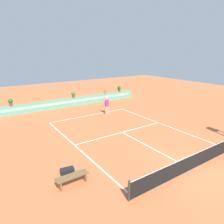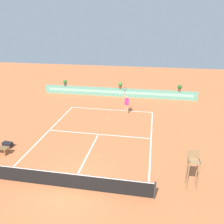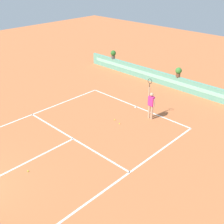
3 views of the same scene
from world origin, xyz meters
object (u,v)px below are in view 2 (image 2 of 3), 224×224
at_px(tennis_ball_mid_court, 97,157).
at_px(potted_plant_centre, 120,85).
at_px(gear_bag, 8,145).
at_px(tennis_ball_by_sideline, 109,119).
at_px(tennis_player, 127,103).
at_px(potted_plant_far_left, 65,82).
at_px(tennis_ball_near_baseline, 114,120).
at_px(potted_plant_far_right, 180,88).
at_px(umpire_chair, 193,165).

distance_m(tennis_ball_mid_court, potted_plant_centre, 13.30).
distance_m(gear_bag, tennis_ball_by_sideline, 8.65).
relative_size(tennis_player, potted_plant_far_left, 3.57).
bearing_deg(tennis_ball_mid_court, gear_bag, 178.36).
xyz_separation_m(tennis_ball_near_baseline, potted_plant_far_right, (6.19, 7.02, 1.38)).
xyz_separation_m(tennis_ball_mid_court, potted_plant_far_left, (-7.15, 13.22, 1.38)).
bearing_deg(potted_plant_centre, gear_bag, -115.16).
distance_m(gear_bag, tennis_player, 10.90).
relative_size(tennis_ball_near_baseline, tennis_ball_mid_court, 1.00).
distance_m(potted_plant_centre, potted_plant_far_right, 6.67).
height_order(tennis_player, tennis_ball_by_sideline, tennis_player).
xyz_separation_m(tennis_ball_near_baseline, potted_plant_far_left, (-7.22, 7.02, 1.38)).
bearing_deg(potted_plant_far_right, tennis_player, -135.64).
relative_size(umpire_chair, tennis_ball_near_baseline, 31.47).
bearing_deg(umpire_chair, tennis_ball_by_sideline, 126.44).
relative_size(gear_bag, potted_plant_far_left, 0.97).
relative_size(umpire_chair, potted_plant_centre, 2.96).
xyz_separation_m(tennis_ball_near_baseline, potted_plant_centre, (-0.48, 7.02, 1.38)).
height_order(umpire_chair, potted_plant_far_right, umpire_chair).
xyz_separation_m(tennis_ball_mid_court, potted_plant_far_right, (6.26, 13.22, 1.38)).
xyz_separation_m(umpire_chair, tennis_ball_near_baseline, (-5.56, 8.11, -1.31)).
bearing_deg(potted_plant_far_left, tennis_ball_near_baseline, -44.16).
distance_m(umpire_chair, tennis_ball_by_sideline, 10.34).
relative_size(umpire_chair, potted_plant_far_right, 2.96).
distance_m(tennis_player, tennis_ball_by_sideline, 2.44).
xyz_separation_m(potted_plant_far_left, potted_plant_far_right, (13.41, 0.00, 0.00)).
xyz_separation_m(tennis_player, tennis_ball_mid_court, (-0.97, -8.05, -1.02)).
distance_m(tennis_player, potted_plant_far_right, 7.41).
height_order(tennis_ball_mid_court, potted_plant_far_left, potted_plant_far_left).
xyz_separation_m(umpire_chair, tennis_ball_mid_court, (-5.64, 1.90, -1.31)).
height_order(tennis_player, tennis_ball_mid_court, tennis_player).
bearing_deg(potted_plant_far_right, gear_bag, -134.45).
bearing_deg(potted_plant_far_right, tennis_ball_by_sideline, -134.35).
xyz_separation_m(tennis_ball_by_sideline, potted_plant_centre, (0.05, 6.88, 1.38)).
xyz_separation_m(tennis_ball_near_baseline, tennis_ball_mid_court, (-0.07, -6.21, 0.00)).
bearing_deg(potted_plant_far_left, umpire_chair, -49.79).
bearing_deg(potted_plant_far_right, tennis_ball_near_baseline, -131.42).
bearing_deg(gear_bag, potted_plant_centre, 64.84).
bearing_deg(tennis_ball_mid_court, potted_plant_far_right, 64.65).
height_order(gear_bag, tennis_ball_mid_court, gear_bag).
xyz_separation_m(gear_bag, tennis_ball_near_baseline, (6.60, 6.02, -0.15)).
xyz_separation_m(tennis_player, potted_plant_far_right, (5.29, 5.18, 0.36)).
height_order(gear_bag, tennis_ball_by_sideline, gear_bag).
bearing_deg(tennis_player, potted_plant_far_right, 44.36).
bearing_deg(tennis_player, tennis_ball_by_sideline, -130.03).
bearing_deg(tennis_ball_near_baseline, umpire_chair, -55.56).
bearing_deg(umpire_chair, tennis_player, 115.13).
xyz_separation_m(gear_bag, tennis_ball_by_sideline, (6.07, 6.16, -0.15)).
bearing_deg(umpire_chair, potted_plant_far_left, 130.21).
bearing_deg(potted_plant_far_left, tennis_player, -32.53).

